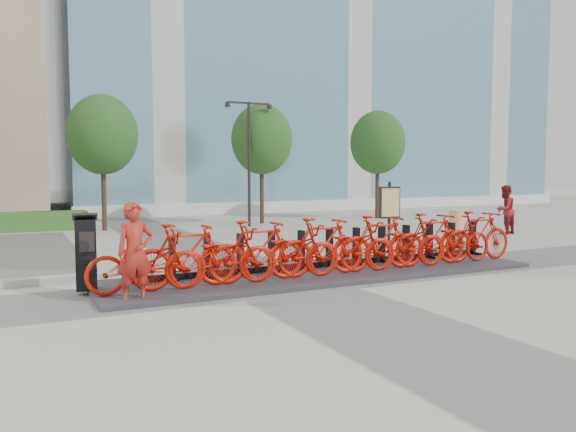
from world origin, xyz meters
name	(u,v)px	position (x,y,z in m)	size (l,w,h in m)	color
ground	(277,283)	(0.00, 0.00, 0.00)	(120.00, 120.00, 0.00)	#A1A094
glass_building	(297,33)	(14.00, 26.00, 12.00)	(32.00, 16.00, 24.00)	#578399
hedge_b	(1,222)	(-5.00, 13.20, 0.35)	(6.00, 1.20, 0.70)	#335D25
tree_1	(102,135)	(-1.50, 12.00, 3.59)	(2.60, 2.60, 5.10)	#453021
tree_2	(262,139)	(5.00, 12.00, 3.59)	(2.60, 2.60, 5.10)	#453021
tree_3	(378,143)	(11.00, 12.00, 3.59)	(2.60, 2.60, 5.10)	#453021
streetlamp	(249,149)	(4.00, 11.00, 3.13)	(2.00, 0.20, 5.00)	black
dock_pad	(326,273)	(1.30, 0.30, 0.04)	(9.60, 2.40, 0.08)	#34343B
dock_rail_posts	(331,248)	(1.72, 0.77, 0.51)	(8.74, 0.50, 0.85)	black
bike_0	(145,262)	(-2.60, -0.05, 0.62)	(0.72, 2.06, 1.08)	#BF1204
bike_1	(185,256)	(-1.88, -0.05, 0.68)	(0.57, 2.00, 1.20)	#BF1204
bike_2	(222,256)	(-1.16, -0.05, 0.62)	(0.72, 2.06, 1.08)	#BF1204
bike_3	(257,251)	(-0.44, -0.05, 0.68)	(0.57, 2.00, 1.20)	#BF1204
bike_4	(290,251)	(0.28, -0.05, 0.62)	(0.72, 2.06, 1.08)	#BF1204
bike_5	(322,246)	(1.00, -0.05, 0.68)	(0.57, 2.00, 1.20)	#BF1204
bike_6	(351,247)	(1.72, -0.05, 0.62)	(0.72, 2.06, 1.08)	#BF1204
bike_7	(379,242)	(2.44, -0.05, 0.68)	(0.57, 2.00, 1.20)	#BF1204
bike_8	(406,243)	(3.16, -0.05, 0.62)	(0.72, 2.06, 1.08)	#BF1204
bike_9	(431,239)	(3.88, -0.05, 0.68)	(0.57, 2.00, 1.20)	#BF1204
bike_10	(455,240)	(4.60, -0.05, 0.62)	(0.72, 2.06, 1.08)	#BF1204
bike_11	(478,236)	(5.32, -0.05, 0.68)	(0.57, 2.00, 1.20)	#BF1204
kiosk	(86,253)	(-3.51, 0.61, 0.75)	(0.47, 0.41, 1.41)	black
worker_red	(135,253)	(-2.86, -0.48, 0.85)	(0.62, 0.41, 1.71)	#AE241A
pedestrian	(505,210)	(11.04, 4.35, 0.87)	(0.85, 0.66, 1.74)	maroon
construction_barrel	(456,225)	(8.40, 3.94, 0.48)	(0.50, 0.50, 0.97)	orange
map_sign	(389,205)	(4.70, 2.62, 1.28)	(0.64, 0.17, 1.94)	black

